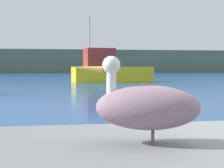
{
  "coord_description": "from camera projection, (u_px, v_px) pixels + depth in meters",
  "views": [
    {
      "loc": [
        -2.3,
        -4.11,
        1.37
      ],
      "look_at": [
        0.4,
        11.5,
        0.62
      ],
      "focal_mm": 59.24,
      "sensor_mm": 36.0,
      "label": 1
    }
  ],
  "objects": [
    {
      "name": "pelican",
      "position": [
        146.0,
        106.0,
        3.42
      ],
      "size": [
        1.25,
        0.73,
        0.82
      ],
      "rotation": [
        0.0,
        0.0,
        2.86
      ],
      "color": "gray",
      "rests_on": "pier_dock"
    },
    {
      "name": "fishing_boat_yellow",
      "position": [
        109.0,
        70.0,
        32.42
      ],
      "size": [
        7.21,
        3.01,
        5.74
      ],
      "rotation": [
        0.0,
        0.0,
        3.27
      ],
      "color": "yellow",
      "rests_on": "ground"
    },
    {
      "name": "hillside_backdrop",
      "position": [
        58.0,
        61.0,
        83.66
      ],
      "size": [
        140.0,
        11.55,
        5.05
      ],
      "primitive_type": "cube",
      "color": "#5B664C",
      "rests_on": "ground"
    }
  ]
}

